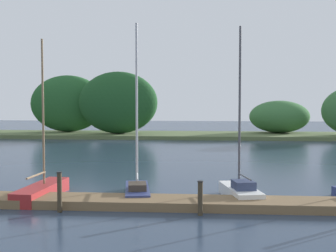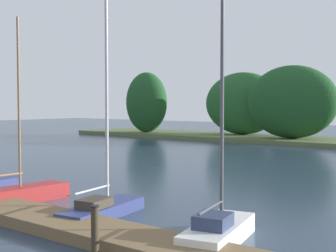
{
  "view_description": "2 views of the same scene",
  "coord_description": "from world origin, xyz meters",
  "px_view_note": "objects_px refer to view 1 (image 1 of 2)",
  "views": [
    {
      "loc": [
        2.55,
        -8.36,
        4.34
      ],
      "look_at": [
        0.96,
        11.39,
        3.15
      ],
      "focal_mm": 49.73,
      "sensor_mm": 36.0,
      "label": 1
    },
    {
      "loc": [
        10.42,
        1.1,
        3.71
      ],
      "look_at": [
        1.94,
        12.07,
        3.03
      ],
      "focal_mm": 49.71,
      "sensor_mm": 36.0,
      "label": 2
    }
  ],
  "objects_px": {
    "sailboat_4": "(240,189)",
    "sailboat_2": "(43,189)",
    "mooring_piling_2": "(60,192)",
    "mooring_piling_3": "(200,198)",
    "sailboat_3": "(137,188)"
  },
  "relations": [
    {
      "from": "sailboat_2",
      "to": "mooring_piling_3",
      "type": "distance_m",
      "value": 7.34
    },
    {
      "from": "sailboat_2",
      "to": "mooring_piling_2",
      "type": "distance_m",
      "value": 2.96
    },
    {
      "from": "sailboat_3",
      "to": "mooring_piling_2",
      "type": "distance_m",
      "value": 3.95
    },
    {
      "from": "mooring_piling_3",
      "to": "sailboat_2",
      "type": "bearing_deg",
      "value": 159.53
    },
    {
      "from": "sailboat_4",
      "to": "mooring_piling_2",
      "type": "height_order",
      "value": "sailboat_4"
    },
    {
      "from": "sailboat_2",
      "to": "sailboat_4",
      "type": "height_order",
      "value": "sailboat_4"
    },
    {
      "from": "sailboat_4",
      "to": "mooring_piling_3",
      "type": "distance_m",
      "value": 3.37
    },
    {
      "from": "sailboat_4",
      "to": "sailboat_3",
      "type": "bearing_deg",
      "value": 75.68
    },
    {
      "from": "sailboat_2",
      "to": "sailboat_3",
      "type": "relative_size",
      "value": 0.91
    },
    {
      "from": "mooring_piling_2",
      "to": "mooring_piling_3",
      "type": "xyz_separation_m",
      "value": [
        5.34,
        -0.07,
        -0.13
      ]
    },
    {
      "from": "mooring_piling_2",
      "to": "sailboat_3",
      "type": "bearing_deg",
      "value": 49.88
    },
    {
      "from": "sailboat_2",
      "to": "mooring_piling_2",
      "type": "xyz_separation_m",
      "value": [
        1.53,
        -2.5,
        0.41
      ]
    },
    {
      "from": "sailboat_4",
      "to": "sailboat_2",
      "type": "bearing_deg",
      "value": 80.02
    },
    {
      "from": "sailboat_3",
      "to": "mooring_piling_2",
      "type": "relative_size",
      "value": 4.91
    },
    {
      "from": "mooring_piling_3",
      "to": "sailboat_4",
      "type": "bearing_deg",
      "value": 60.17
    }
  ]
}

